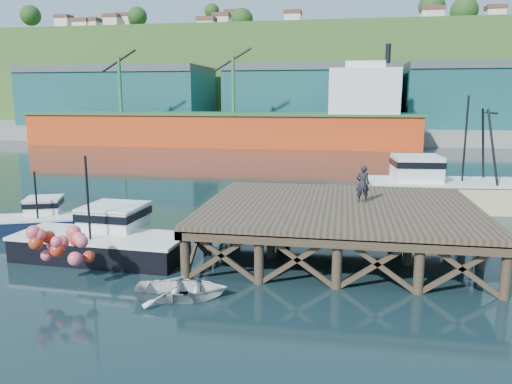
% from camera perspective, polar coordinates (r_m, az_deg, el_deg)
% --- Properties ---
extents(ground, '(300.00, 300.00, 0.00)m').
position_cam_1_polar(ground, '(23.80, -4.09, -5.92)').
color(ground, black).
rests_on(ground, ground).
extents(wharf, '(12.00, 10.00, 2.62)m').
position_cam_1_polar(wharf, '(22.45, 9.49, -1.94)').
color(wharf, brown).
rests_on(wharf, ground).
extents(far_quay, '(160.00, 40.00, 2.00)m').
position_cam_1_polar(far_quay, '(92.45, 6.54, 7.10)').
color(far_quay, gray).
rests_on(far_quay, ground).
extents(warehouse_left, '(32.00, 16.00, 9.00)m').
position_cam_1_polar(warehouse_left, '(96.10, -15.26, 10.22)').
color(warehouse_left, '#1A5856').
rests_on(warehouse_left, far_quay).
extents(warehouse_mid, '(28.00, 16.00, 9.00)m').
position_cam_1_polar(warehouse_mid, '(87.28, 6.41, 10.51)').
color(warehouse_mid, '#1A5856').
rests_on(warehouse_mid, far_quay).
extents(warehouse_right, '(30.00, 16.00, 9.00)m').
position_cam_1_polar(warehouse_right, '(90.45, 26.02, 9.51)').
color(warehouse_right, '#1A5856').
rests_on(warehouse_right, far_quay).
extents(cargo_ship, '(55.50, 10.00, 13.75)m').
position_cam_1_polar(cargo_ship, '(71.58, -1.38, 7.97)').
color(cargo_ship, '#DE4114').
rests_on(cargo_ship, ground).
extents(hillside, '(220.00, 50.00, 22.00)m').
position_cam_1_polar(hillside, '(122.30, 7.54, 12.65)').
color(hillside, '#2D511E').
rests_on(hillside, ground).
extents(boat_navy, '(5.54, 3.79, 3.26)m').
position_cam_1_polar(boat_navy, '(27.97, -23.29, -2.86)').
color(boat_navy, '#0E1932').
rests_on(boat_navy, ground).
extents(boat_black, '(7.48, 6.28, 4.54)m').
position_cam_1_polar(boat_black, '(22.60, -17.00, -5.09)').
color(boat_black, black).
rests_on(boat_black, ground).
extents(trawler, '(10.63, 4.57, 6.93)m').
position_cam_1_polar(trawler, '(32.95, 21.26, 0.61)').
color(trawler, beige).
rests_on(trawler, ground).
extents(dinghy, '(3.51, 2.75, 0.66)m').
position_cam_1_polar(dinghy, '(17.69, -8.53, -10.89)').
color(dinghy, silver).
rests_on(dinghy, ground).
extents(dockworker, '(0.66, 0.48, 1.69)m').
position_cam_1_polar(dockworker, '(23.12, 12.09, 0.93)').
color(dockworker, black).
rests_on(dockworker, wharf).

